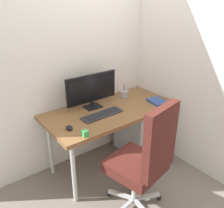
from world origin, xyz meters
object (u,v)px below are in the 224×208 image
object	(u,v)px
office_chair	(145,159)
pen_holder	(124,94)
mouse	(69,128)
desk_clamp_accessory	(85,133)
keyboard	(102,114)
monitor	(92,89)
filing_cabinet	(138,128)
notebook	(157,101)

from	to	relation	value
office_chair	pen_holder	xyz separation A→B (m)	(0.53, 0.92, 0.18)
mouse	desk_clamp_accessory	bearing A→B (deg)	-70.01
office_chair	keyboard	xyz separation A→B (m)	(0.03, 0.67, 0.14)
monitor	office_chair	bearing A→B (deg)	-94.19
monitor	desk_clamp_accessory	xyz separation A→B (m)	(-0.39, -0.48, -0.18)
keyboard	monitor	bearing A→B (deg)	82.30
filing_cabinet	keyboard	distance (m)	0.75
monitor	notebook	size ratio (longest dim) A/B	2.85
monitor	keyboard	xyz separation A→B (m)	(-0.03, -0.24, -0.20)
mouse	pen_holder	xyz separation A→B (m)	(0.91, 0.29, 0.03)
office_chair	notebook	xyz separation A→B (m)	(0.75, 0.56, 0.15)
keyboard	pen_holder	distance (m)	0.56
pen_holder	desk_clamp_accessory	xyz separation A→B (m)	(-0.86, -0.48, -0.01)
monitor	desk_clamp_accessory	world-z (taller)	monitor
pen_holder	desk_clamp_accessory	world-z (taller)	pen_holder
pen_holder	keyboard	bearing A→B (deg)	-153.86
filing_cabinet	office_chair	bearing A→B (deg)	-130.33
office_chair	keyboard	distance (m)	0.69
monitor	pen_holder	size ratio (longest dim) A/B	3.82
monitor	notebook	xyz separation A→B (m)	(0.68, -0.35, -0.20)
keyboard	pen_holder	xyz separation A→B (m)	(0.50, 0.25, 0.03)
office_chair	notebook	bearing A→B (deg)	37.15
office_chair	filing_cabinet	size ratio (longest dim) A/B	1.79
monitor	keyboard	distance (m)	0.31
monitor	pen_holder	world-z (taller)	monitor
filing_cabinet	mouse	world-z (taller)	mouse
office_chair	desk_clamp_accessory	world-z (taller)	office_chair
filing_cabinet	notebook	bearing A→B (deg)	-65.64
notebook	desk_clamp_accessory	world-z (taller)	desk_clamp_accessory
desk_clamp_accessory	notebook	bearing A→B (deg)	6.89
filing_cabinet	notebook	xyz separation A→B (m)	(0.09, -0.20, 0.42)
pen_holder	mouse	bearing A→B (deg)	-162.16
keyboard	notebook	size ratio (longest dim) A/B	2.13
office_chair	desk_clamp_accessory	distance (m)	0.57
monitor	desk_clamp_accessory	size ratio (longest dim) A/B	11.03
filing_cabinet	monitor	size ratio (longest dim) A/B	1.01
keyboard	filing_cabinet	bearing A→B (deg)	8.69
keyboard	notebook	world-z (taller)	notebook
keyboard	notebook	distance (m)	0.72
office_chair	desk_clamp_accessory	size ratio (longest dim) A/B	19.90
filing_cabinet	pen_holder	world-z (taller)	pen_holder
office_chair	monitor	bearing A→B (deg)	85.81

